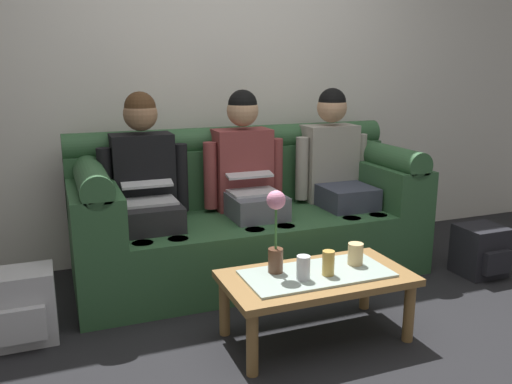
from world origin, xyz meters
The scene contains 13 objects.
ground_plane centered at (0.00, 0.00, 0.00)m, with size 14.00×14.00×0.00m, color black.
back_wall_patterned centered at (0.00, 1.70, 1.45)m, with size 6.00×0.12×2.90m, color silver.
couch centered at (0.00, 1.17, 0.37)m, with size 2.27×0.88×0.96m.
person_left centered at (-0.67, 1.17, 0.66)m, with size 0.56×0.67×1.22m.
person_middle centered at (0.00, 1.17, 0.66)m, with size 0.56×0.67×1.22m.
person_right centered at (0.67, 1.17, 0.66)m, with size 0.56×0.67×1.22m.
coffee_table centered at (0.00, 0.18, 0.30)m, with size 0.95×0.50×0.36m.
flower_vase centered at (-0.19, 0.26, 0.59)m, with size 0.09×0.09×0.42m.
cup_near_left centered at (-0.10, 0.12, 0.42)m, with size 0.07×0.07×0.12m, color silver.
cup_near_right centered at (0.04, 0.13, 0.42)m, with size 0.06×0.06×0.13m, color gold.
cup_far_center centered at (0.24, 0.21, 0.42)m, with size 0.08×0.08×0.11m, color #DBB77A.
backpack_left centered at (-1.40, 0.68, 0.19)m, with size 0.33×0.28×0.38m.
backpack_right centered at (1.43, 0.54, 0.16)m, with size 0.29×0.31×0.33m.
Camera 1 is at (-1.19, -2.04, 1.38)m, focal length 37.17 mm.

